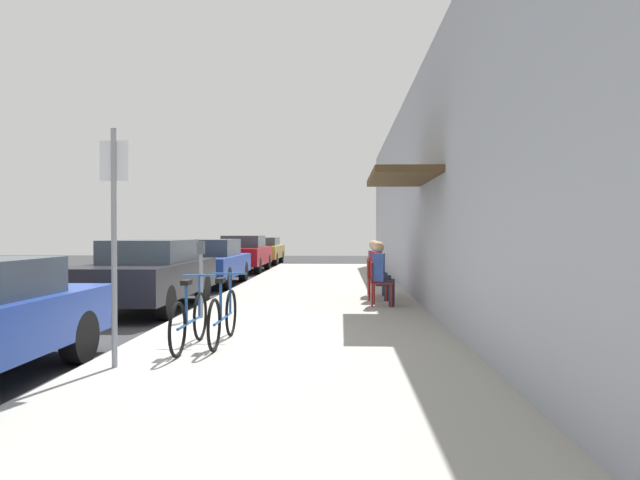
% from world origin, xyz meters
% --- Properties ---
extents(ground_plane, '(60.00, 60.00, 0.00)m').
position_xyz_m(ground_plane, '(0.00, 0.00, 0.00)').
color(ground_plane, '#2D2D30').
extents(sidewalk_slab, '(4.50, 32.00, 0.12)m').
position_xyz_m(sidewalk_slab, '(2.25, 2.00, 0.06)').
color(sidewalk_slab, '#9E9B93').
rests_on(sidewalk_slab, ground_plane).
extents(building_facade, '(1.40, 32.00, 5.02)m').
position_xyz_m(building_facade, '(4.64, 2.00, 2.51)').
color(building_facade, '#999EA8').
rests_on(building_facade, ground_plane).
extents(parked_car_1, '(1.80, 4.40, 1.43)m').
position_xyz_m(parked_car_1, '(-1.10, 3.27, 0.75)').
color(parked_car_1, black).
rests_on(parked_car_1, ground_plane).
extents(parked_car_2, '(1.80, 4.40, 1.38)m').
position_xyz_m(parked_car_2, '(-1.10, 8.55, 0.72)').
color(parked_car_2, navy).
rests_on(parked_car_2, ground_plane).
extents(parked_car_3, '(1.80, 4.40, 1.47)m').
position_xyz_m(parked_car_3, '(-1.10, 14.39, 0.76)').
color(parked_car_3, maroon).
rests_on(parked_car_3, ground_plane).
extents(parked_car_4, '(1.80, 4.40, 1.34)m').
position_xyz_m(parked_car_4, '(-1.10, 19.87, 0.71)').
color(parked_car_4, '#A58433').
rests_on(parked_car_4, ground_plane).
extents(parking_meter, '(0.12, 0.10, 1.32)m').
position_xyz_m(parking_meter, '(0.45, 1.45, 0.89)').
color(parking_meter, slate).
rests_on(parking_meter, sidewalk_slab).
extents(street_sign, '(0.32, 0.06, 2.60)m').
position_xyz_m(street_sign, '(0.40, -2.09, 1.64)').
color(street_sign, gray).
rests_on(street_sign, sidewalk_slab).
extents(bicycle_0, '(0.46, 1.71, 0.90)m').
position_xyz_m(bicycle_0, '(1.31, -0.75, 0.48)').
color(bicycle_0, black).
rests_on(bicycle_0, sidewalk_slab).
extents(bicycle_1, '(0.46, 1.71, 0.90)m').
position_xyz_m(bicycle_1, '(0.95, -1.08, 0.48)').
color(bicycle_1, black).
rests_on(bicycle_1, sidewalk_slab).
extents(cafe_chair_0, '(0.50, 0.50, 0.87)m').
position_xyz_m(cafe_chair_0, '(3.62, 3.14, 0.62)').
color(cafe_chair_0, maroon).
rests_on(cafe_chair_0, sidewalk_slab).
extents(seated_patron_0, '(0.47, 0.41, 1.29)m').
position_xyz_m(seated_patron_0, '(3.68, 3.13, 0.82)').
color(seated_patron_0, '#232838').
rests_on(seated_patron_0, sidewalk_slab).
extents(cafe_chair_1, '(0.54, 0.54, 0.87)m').
position_xyz_m(cafe_chair_1, '(3.62, 4.10, 0.62)').
color(cafe_chair_1, maroon).
rests_on(cafe_chair_1, sidewalk_slab).
extents(seated_patron_1, '(0.50, 0.45, 1.29)m').
position_xyz_m(seated_patron_1, '(3.68, 4.08, 0.82)').
color(seated_patron_1, '#232838').
rests_on(seated_patron_1, sidewalk_slab).
extents(cafe_chair_2, '(0.46, 0.46, 0.87)m').
position_xyz_m(cafe_chair_2, '(3.62, 4.89, 0.62)').
color(cafe_chair_2, maroon).
rests_on(cafe_chair_2, sidewalk_slab).
extents(seated_patron_2, '(0.43, 0.37, 1.29)m').
position_xyz_m(seated_patron_2, '(3.68, 4.89, 0.82)').
color(seated_patron_2, '#232838').
rests_on(seated_patron_2, sidewalk_slab).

